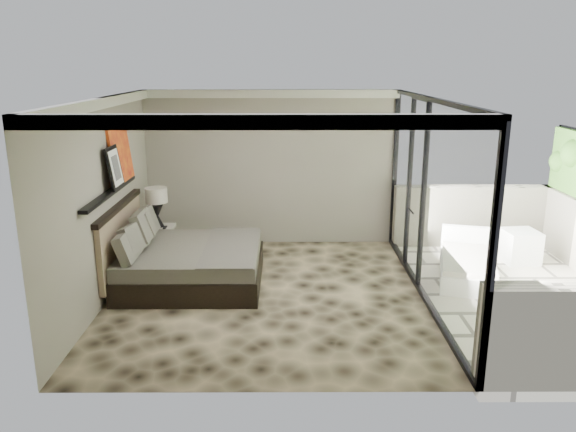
{
  "coord_description": "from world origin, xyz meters",
  "views": [
    {
      "loc": [
        0.27,
        -7.54,
        3.24
      ],
      "look_at": [
        0.3,
        0.4,
        1.08
      ],
      "focal_mm": 35.0,
      "sensor_mm": 36.0,
      "label": 1
    }
  ],
  "objects_px": {
    "table_lamp": "(157,202)",
    "ottoman": "(520,246)",
    "bed": "(185,261)",
    "nightstand": "(161,242)",
    "lounger": "(467,265)"
  },
  "relations": [
    {
      "from": "bed",
      "to": "lounger",
      "type": "relative_size",
      "value": 1.2
    },
    {
      "from": "lounger",
      "to": "nightstand",
      "type": "bearing_deg",
      "value": -177.22
    },
    {
      "from": "nightstand",
      "to": "table_lamp",
      "type": "bearing_deg",
      "value": 179.74
    },
    {
      "from": "ottoman",
      "to": "nightstand",
      "type": "bearing_deg",
      "value": 176.58
    },
    {
      "from": "nightstand",
      "to": "lounger",
      "type": "height_order",
      "value": "lounger"
    },
    {
      "from": "nightstand",
      "to": "ottoman",
      "type": "bearing_deg",
      "value": -2.45
    },
    {
      "from": "bed",
      "to": "lounger",
      "type": "height_order",
      "value": "bed"
    },
    {
      "from": "bed",
      "to": "ottoman",
      "type": "bearing_deg",
      "value": 9.49
    },
    {
      "from": "table_lamp",
      "to": "lounger",
      "type": "bearing_deg",
      "value": -12.16
    },
    {
      "from": "table_lamp",
      "to": "ottoman",
      "type": "xyz_separation_m",
      "value": [
        6.14,
        -0.37,
        -0.68
      ]
    },
    {
      "from": "nightstand",
      "to": "table_lamp",
      "type": "relative_size",
      "value": 0.7
    },
    {
      "from": "ottoman",
      "to": "lounger",
      "type": "bearing_deg",
      "value": -146.89
    },
    {
      "from": "bed",
      "to": "table_lamp",
      "type": "bearing_deg",
      "value": 118.0
    },
    {
      "from": "nightstand",
      "to": "table_lamp",
      "type": "xyz_separation_m",
      "value": [
        -0.03,
        0.0,
        0.72
      ]
    },
    {
      "from": "bed",
      "to": "nightstand",
      "type": "bearing_deg",
      "value": 117.04
    }
  ]
}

